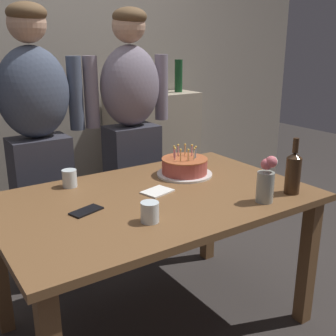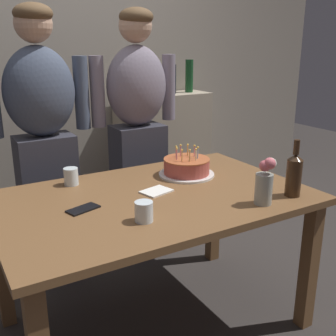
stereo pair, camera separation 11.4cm
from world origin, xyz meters
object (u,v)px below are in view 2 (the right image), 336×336
(birthday_cake, at_px, (187,167))
(person_woman_cardigan, at_px, (138,132))
(napkin_stack, at_px, (156,191))
(person_man_bearded, at_px, (44,143))
(flower_vase, at_px, (265,181))
(cell_phone, at_px, (83,209))
(water_glass_near, at_px, (144,212))
(wine_bottle, at_px, (294,174))
(water_glass_far, at_px, (71,177))

(birthday_cake, height_order, person_woman_cardigan, person_woman_cardigan)
(napkin_stack, relative_size, person_man_bearded, 0.09)
(flower_vase, bearing_deg, cell_phone, 154.63)
(birthday_cake, bearing_deg, napkin_stack, -151.63)
(birthday_cake, distance_m, person_woman_cardigan, 0.61)
(person_man_bearded, bearing_deg, flower_vase, 121.67)
(water_glass_near, xyz_separation_m, wine_bottle, (0.76, -0.10, 0.07))
(wine_bottle, height_order, person_man_bearded, person_man_bearded)
(person_man_bearded, relative_size, person_woman_cardigan, 1.00)
(wine_bottle, xyz_separation_m, person_man_bearded, (-0.89, 1.13, 0.02))
(wine_bottle, xyz_separation_m, napkin_stack, (-0.54, 0.38, -0.11))
(birthday_cake, relative_size, wine_bottle, 1.12)
(water_glass_far, height_order, wine_bottle, wine_bottle)
(napkin_stack, xyz_separation_m, person_man_bearded, (-0.35, 0.75, 0.13))
(water_glass_far, height_order, napkin_stack, water_glass_far)
(wine_bottle, relative_size, person_man_bearded, 0.17)
(wine_bottle, distance_m, flower_vase, 0.19)
(person_man_bearded, bearing_deg, wine_bottle, 128.39)
(water_glass_near, relative_size, flower_vase, 0.39)
(birthday_cake, distance_m, water_glass_far, 0.63)
(cell_phone, relative_size, flower_vase, 0.64)
(wine_bottle, relative_size, cell_phone, 1.93)
(birthday_cake, height_order, cell_phone, birthday_cake)
(cell_phone, xyz_separation_m, person_man_bearded, (0.04, 0.79, 0.13))
(water_glass_far, height_order, flower_vase, flower_vase)
(person_man_bearded, height_order, person_woman_cardigan, same)
(water_glass_near, distance_m, napkin_stack, 0.35)
(wine_bottle, distance_m, cell_phone, 1.00)
(water_glass_near, bearing_deg, wine_bottle, -7.74)
(birthday_cake, height_order, person_man_bearded, person_man_bearded)
(napkin_stack, bearing_deg, water_glass_far, 135.68)
(person_woman_cardigan, bearing_deg, cell_phone, 49.84)
(birthday_cake, height_order, napkin_stack, birthday_cake)
(water_glass_near, bearing_deg, person_woman_cardigan, 64.74)
(wine_bottle, bearing_deg, water_glass_far, 141.39)
(wine_bottle, height_order, napkin_stack, wine_bottle)
(birthday_cake, distance_m, napkin_stack, 0.32)
(napkin_stack, height_order, person_man_bearded, person_man_bearded)
(water_glass_near, distance_m, cell_phone, 0.30)
(cell_phone, bearing_deg, napkin_stack, -12.38)
(water_glass_near, distance_m, person_man_bearded, 1.04)
(water_glass_near, bearing_deg, person_man_bearded, 97.71)
(water_glass_near, bearing_deg, birthday_cake, 41.04)
(water_glass_near, distance_m, water_glass_far, 0.61)
(cell_phone, height_order, person_man_bearded, person_man_bearded)
(water_glass_far, xyz_separation_m, person_man_bearded, (-0.02, 0.43, 0.09))
(water_glass_far, distance_m, flower_vase, 0.98)
(flower_vase, distance_m, person_man_bearded, 1.34)
(birthday_cake, relative_size, cell_phone, 2.15)
(wine_bottle, relative_size, flower_vase, 1.24)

